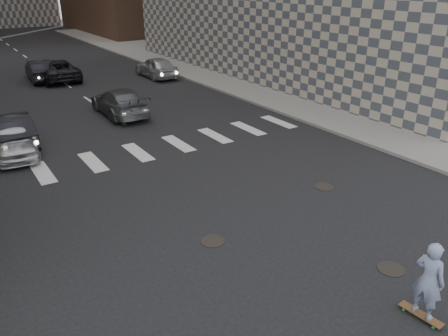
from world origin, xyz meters
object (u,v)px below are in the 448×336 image
object	(u,v)px
traffic_car_a	(11,129)
traffic_car_b	(119,102)
skateboarder	(429,280)
traffic_car_c	(57,70)
traffic_car_e	(40,70)
silver_sedan	(13,140)
traffic_car_d	(156,67)

from	to	relation	value
traffic_car_a	traffic_car_b	world-z (taller)	traffic_car_a
skateboarder	traffic_car_c	xyz separation A→B (m)	(-0.31, 30.00, -0.28)
traffic_car_a	traffic_car_e	bearing A→B (deg)	-106.66
traffic_car_b	traffic_car_e	world-z (taller)	traffic_car_e
traffic_car_a	traffic_car_c	xyz separation A→B (m)	(5.29, 13.00, 0.01)
silver_sedan	traffic_car_a	distance (m)	1.40
traffic_car_b	traffic_car_d	bearing A→B (deg)	-125.89
skateboarder	silver_sedan	xyz separation A→B (m)	(-5.76, 15.61, -0.34)
skateboarder	silver_sedan	size ratio (longest dim) A/B	0.48
traffic_car_e	silver_sedan	bearing A→B (deg)	77.08
traffic_car_c	traffic_car_e	size ratio (longest dim) A/B	1.17
silver_sedan	traffic_car_e	distance (m)	15.52
traffic_car_a	traffic_car_e	size ratio (longest dim) A/B	0.97
skateboarder	traffic_car_b	bearing A→B (deg)	84.62
skateboarder	traffic_car_a	size ratio (longest dim) A/B	0.43
traffic_car_a	traffic_car_d	bearing A→B (deg)	-139.49
silver_sedan	traffic_car_d	distance (m)	16.48
traffic_car_c	traffic_car_e	xyz separation A→B (m)	(-1.10, 0.51, 0.01)
traffic_car_d	traffic_car_e	xyz separation A→B (m)	(-7.65, 3.60, -0.02)
traffic_car_c	traffic_car_e	bearing A→B (deg)	-22.31
traffic_car_d	silver_sedan	bearing A→B (deg)	42.77
silver_sedan	traffic_car_d	xyz separation A→B (m)	(12.00, 11.30, 0.09)
silver_sedan	traffic_car_b	world-z (taller)	traffic_car_b
skateboarder	silver_sedan	distance (m)	16.64
silver_sedan	traffic_car_c	distance (m)	15.39
traffic_car_d	traffic_car_e	bearing A→B (deg)	-25.69
traffic_car_b	traffic_car_d	world-z (taller)	traffic_car_d
skateboarder	traffic_car_b	size ratio (longest dim) A/B	0.39
traffic_car_d	traffic_car_e	distance (m)	8.45
traffic_car_b	traffic_car_c	bearing A→B (deg)	-86.10
traffic_car_a	traffic_car_c	size ratio (longest dim) A/B	0.83
traffic_car_a	traffic_car_e	distance (m)	14.14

